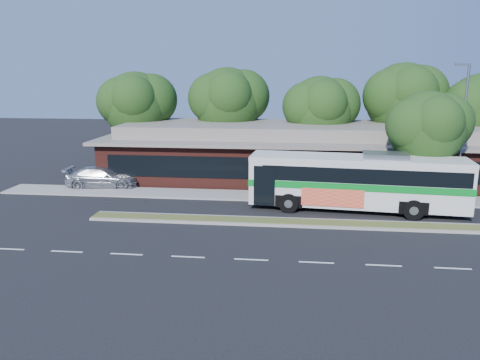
{
  "coord_description": "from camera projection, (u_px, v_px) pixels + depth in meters",
  "views": [
    {
      "loc": [
        -1.24,
        -25.29,
        8.47
      ],
      "look_at": [
        -4.4,
        2.78,
        2.0
      ],
      "focal_mm": 35.0,
      "sensor_mm": 36.0,
      "label": 1
    }
  ],
  "objects": [
    {
      "name": "sidewalk_tree",
      "position": [
        432.0,
        127.0,
        30.39
      ],
      "size": [
        5.45,
        4.89,
        7.39
      ],
      "color": "black",
      "rests_on": "ground"
    },
    {
      "name": "lamp_post",
      "position": [
        462.0,
        130.0,
        29.92
      ],
      "size": [
        0.93,
        0.18,
        9.07
      ],
      "color": "slate",
      "rests_on": "ground"
    },
    {
      "name": "ground",
      "position": [
        312.0,
        228.0,
        26.25
      ],
      "size": [
        120.0,
        120.0,
        0.0
      ],
      "primitive_type": "plane",
      "color": "black",
      "rests_on": "ground"
    },
    {
      "name": "sedan",
      "position": [
        102.0,
        177.0,
        35.31
      ],
      "size": [
        5.64,
        2.73,
        1.58
      ],
      "primitive_type": "imported",
      "rotation": [
        0.0,
        0.0,
        1.67
      ],
      "color": "#AAACB1",
      "rests_on": "ground"
    },
    {
      "name": "tree_bg_c",
      "position": [
        324.0,
        108.0,
        39.51
      ],
      "size": [
        6.24,
        5.6,
        8.26
      ],
      "color": "black",
      "rests_on": "ground"
    },
    {
      "name": "parking_lot",
      "position": [
        83.0,
        180.0,
        37.89
      ],
      "size": [
        14.0,
        12.0,
        0.01
      ],
      "primitive_type": "cube",
      "color": "black",
      "rests_on": "ground"
    },
    {
      "name": "tree_bg_b",
      "position": [
        232.0,
        100.0,
        41.23
      ],
      "size": [
        6.69,
        6.0,
        9.0
      ],
      "color": "black",
      "rests_on": "ground"
    },
    {
      "name": "transit_bus",
      "position": [
        358.0,
        178.0,
        29.15
      ],
      "size": [
        13.46,
        4.06,
        3.72
      ],
      "rotation": [
        0.0,
        0.0,
        -0.09
      ],
      "color": "silver",
      "rests_on": "ground"
    },
    {
      "name": "tree_bg_d",
      "position": [
        408.0,
        98.0,
        39.54
      ],
      "size": [
        6.91,
        6.2,
        9.37
      ],
      "color": "black",
      "rests_on": "ground"
    },
    {
      "name": "tree_bg_a",
      "position": [
        141.0,
        103.0,
        41.19
      ],
      "size": [
        6.47,
        5.8,
        8.63
      ],
      "color": "black",
      "rests_on": "ground"
    },
    {
      "name": "sidewalk",
      "position": [
        309.0,
        197.0,
        32.43
      ],
      "size": [
        44.0,
        2.6,
        0.12
      ],
      "primitive_type": "cube",
      "color": "gray",
      "rests_on": "ground"
    },
    {
      "name": "plaza_building",
      "position": [
        307.0,
        152.0,
        38.36
      ],
      "size": [
        33.2,
        11.2,
        4.45
      ],
      "color": "#511F19",
      "rests_on": "ground"
    },
    {
      "name": "median_strip",
      "position": [
        312.0,
        223.0,
        26.81
      ],
      "size": [
        26.0,
        1.1,
        0.15
      ],
      "primitive_type": "cube",
      "color": "#4A4F21",
      "rests_on": "ground"
    }
  ]
}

